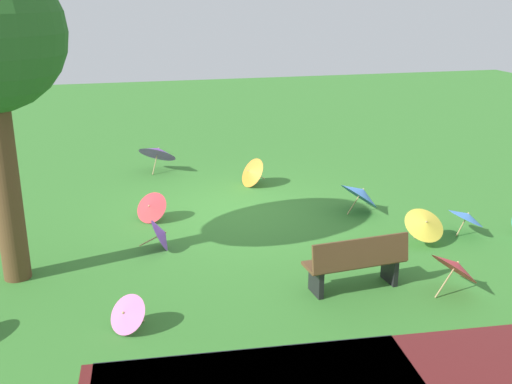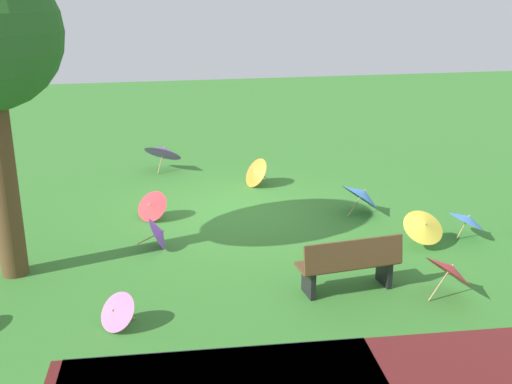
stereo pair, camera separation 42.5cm
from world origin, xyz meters
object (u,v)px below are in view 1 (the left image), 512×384
Objects in this scene: parasol_red_1 at (456,266)px; parasol_blue_1 at (467,216)px; parasol_pink_0 at (126,314)px; parasol_red_0 at (150,207)px; parasol_orange_0 at (250,172)px; parasol_purple_0 at (158,151)px; parasol_purple_2 at (162,234)px; park_bench at (357,262)px; parasol_yellow_0 at (425,224)px; parasol_blue_2 at (361,193)px.

parasol_blue_1 is (-1.48, -2.04, -0.07)m from parasol_red_1.
parasol_pink_0 is 0.87× the size of parasol_red_0.
parasol_orange_0 is 5.16m from parasol_blue_1.
parasol_orange_0 is at bearing -144.27° from parasol_red_0.
parasol_red_1 reaches higher than parasol_red_0.
parasol_purple_0 is 2.04× the size of parasol_purple_2.
park_bench is 2.27× the size of parasol_pink_0.
park_bench is 7.70m from parasol_purple_0.
parasol_purple_2 is 0.71× the size of parasol_red_1.
parasol_purple_0 is 5.07m from parasol_purple_2.
parasol_purple_2 is 0.91× the size of parasol_blue_1.
parasol_yellow_0 is 0.78× the size of parasol_blue_2.
parasol_purple_0 is 5.61m from parasol_blue_2.
park_bench is 2.57× the size of parasol_purple_2.
parasol_purple_0 is 1.53× the size of parasol_orange_0.
parasol_red_0 is (2.83, -3.78, -0.16)m from park_bench.
parasol_red_1 is 0.90× the size of parasol_blue_2.
parasol_pink_0 is (3.52, 0.39, -0.19)m from park_bench.
parasol_red_0 is at bearing -27.14° from parasol_yellow_0.
parasol_yellow_0 is (-1.91, -1.35, -0.05)m from park_bench.
parasol_yellow_0 is 1.11× the size of parasol_blue_1.
parasol_red_0 is at bearing -7.46° from parasol_blue_2.
parasol_blue_1 is at bearing 128.77° from parasol_orange_0.
parasol_blue_2 is (-3.80, 4.13, -0.09)m from parasol_purple_0.
parasol_blue_1 is (-3.23, 4.02, 0.05)m from parasol_orange_0.
parasol_red_1 reaches higher than parasol_pink_0.
parasol_red_0 is 6.02m from parasol_red_1.
parasol_pink_0 is 1.13× the size of parasol_purple_2.
park_bench reaches higher than parasol_blue_1.
parasol_orange_0 is at bearing -52.70° from parasol_blue_2.
parasol_purple_0 is 3.60m from parasol_red_0.
parasol_red_0 is (0.50, 3.56, -0.22)m from parasol_purple_0.
parasol_purple_0 is 2.67m from parasol_orange_0.
parasol_yellow_0 reaches higher than parasol_purple_2.
parasol_purple_2 is 0.64× the size of parasol_blue_2.
park_bench is at bearing 65.47° from parasol_blue_2.
parasol_orange_0 reaches higher than parasol_blue_1.
parasol_yellow_0 reaches higher than parasol_blue_1.
parasol_pink_0 is 7.83m from parasol_purple_0.
parasol_red_1 reaches higher than parasol_orange_0.
parasol_blue_2 is at bearing 132.65° from parasol_purple_0.
parasol_blue_1 is 2.19m from parasol_blue_2.
parasol_purple_0 is 8.67m from parasol_red_1.
parasol_red_1 is (-1.75, 6.06, 0.11)m from parasol_orange_0.
parasol_blue_2 is (-1.47, -3.22, -0.03)m from park_bench.
parasol_blue_2 is at bearing -144.10° from parasol_pink_0.
parasol_purple_0 is 7.80m from parasol_blue_1.
parasol_pink_0 is at bearing 16.88° from parasol_blue_1.
parasol_blue_1 is (-0.99, -0.21, -0.02)m from parasol_yellow_0.
parasol_red_0 is at bearing -99.32° from parasol_pink_0.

